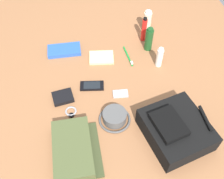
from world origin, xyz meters
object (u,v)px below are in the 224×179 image
Objects in this scene: sunscreen_spray at (144,30)px; toothbrush at (128,57)px; cell_phone at (92,86)px; toiletry_pouch at (74,150)px; shampoo_bottle at (149,39)px; notepad at (101,57)px; bucket_hat at (115,117)px; wristwatch at (71,112)px; media_player at (120,94)px; lotion_bottle at (147,22)px; paperback_novel at (64,50)px; wallet at (63,97)px; toothpaste_tube at (160,57)px; backpack at (176,129)px.

sunscreen_spray reaches higher than toothbrush.
sunscreen_spray is 1.21× the size of cell_phone.
toothbrush is (-0.58, 0.40, -0.03)m from toiletry_pouch.
notepad is (0.03, -0.31, -0.07)m from shampoo_bottle.
bucket_hat is 0.24m from wristwatch.
bucket_hat is 0.17m from media_player.
lotion_bottle is 0.58m from paperback_novel.
lotion_bottle is at bearing 120.23° from wallet.
paperback_novel and wallet have the same top height.
shampoo_bottle is 0.54m from paperback_novel.
shampoo_bottle is 2.28× the size of wristwatch.
toothpaste_tube is 1.91× the size of wristwatch.
paperback_novel is 1.42× the size of notepad.
paperback_novel is (-0.23, -0.56, -0.05)m from toothpaste_tube.
toothpaste_tube is at bearing 122.82° from media_player.
toothpaste_tube is 0.90× the size of notepad.
backpack is at bearing 9.17° from toothbrush.
media_player is 0.31m from notepad.
wallet is (-0.34, -0.52, -0.04)m from backpack.
sunscreen_spray is 1.57× the size of wallet.
shampoo_bottle is (0.09, 0.01, -0.01)m from sunscreen_spray.
media_player is 0.29m from wristwatch.
paperback_novel is at bearing -145.71° from media_player.
toothbrush is at bearing -42.13° from sunscreen_spray.
media_player is (0.18, -0.28, -0.06)m from toothpaste_tube.
lotion_bottle is 0.94× the size of sunscreen_spray.
sunscreen_spray is 1.07× the size of shampoo_bottle.
toiletry_pouch is 0.65m from notepad.
shampoo_bottle is (-0.49, 0.32, 0.05)m from bucket_hat.
paperback_novel is at bearing 179.56° from wristwatch.
cell_phone is (-0.24, -0.08, -0.02)m from bucket_hat.
lotion_bottle reaches higher than toiletry_pouch.
backpack reaches higher than notepad.
lotion_bottle reaches higher than wallet.
toothpaste_tube is 0.36m from notepad.
toothpaste_tube is at bearing 67.40° from paperback_novel.
backpack is 2.08× the size of sunscreen_spray.
notepad is at bearing -84.17° from shampoo_bottle.
wallet is at bearing -52.19° from lotion_bottle.
lotion_bottle is (-0.66, 0.36, 0.05)m from bucket_hat.
shampoo_bottle is at bearing 126.82° from wristwatch.
bucket_hat is 0.95× the size of toothbrush.
media_player is at bearing 59.56° from cell_phone.
paperback_novel reaches higher than toothbrush.
bucket_hat is 2.35× the size of wristwatch.
bucket_hat is 0.96× the size of sunscreen_spray.
cell_phone is 1.30× the size of wallet.
lotion_bottle is at bearing 99.50° from paperback_novel.
toothpaste_tube is at bearing 59.59° from toothbrush.
toiletry_pouch is 0.27m from bucket_hat.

